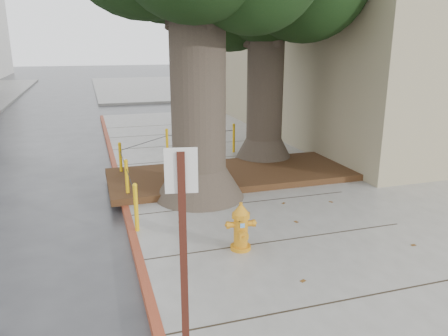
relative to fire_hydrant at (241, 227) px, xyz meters
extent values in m
plane|color=#28282B|center=(0.29, 0.11, -0.56)|extent=(140.00, 140.00, 0.00)
cube|color=slate|center=(6.29, 2.61, -0.49)|extent=(16.00, 26.00, 0.15)
cube|color=slate|center=(6.29, 30.11, -0.49)|extent=(16.00, 20.00, 0.15)
cube|color=maroon|center=(-1.71, 2.61, -0.49)|extent=(0.14, 26.00, 0.16)
cube|color=black|center=(1.19, 4.01, -0.33)|extent=(6.40, 2.60, 0.16)
cube|color=gray|center=(10.29, 8.61, 4.44)|extent=(12.00, 13.00, 10.00)
cube|color=silver|center=(16.29, 26.11, 3.94)|extent=(10.00, 10.00, 9.00)
cube|color=slate|center=(22.29, 32.11, 5.44)|extent=(12.00, 14.00, 12.00)
cone|color=#4C3F33|center=(-0.01, 2.81, -0.06)|extent=(2.04, 2.04, 0.70)
cylinder|color=#4C3F33|center=(-0.01, 2.81, 1.97)|extent=(1.20, 1.20, 4.22)
cone|color=#4C3F33|center=(2.59, 5.31, -0.06)|extent=(1.77, 1.77, 0.70)
cylinder|color=#4C3F33|center=(2.59, 5.31, 1.76)|extent=(1.04, 1.04, 3.84)
cylinder|color=#E2A80C|center=(-1.61, 1.31, 0.04)|extent=(0.08, 0.08, 0.90)
sphere|color=#E2A80C|center=(-1.61, 1.31, 0.49)|extent=(0.09, 0.09, 0.09)
cylinder|color=#E2A80C|center=(-1.61, 3.11, 0.04)|extent=(0.08, 0.08, 0.90)
sphere|color=#E2A80C|center=(-1.61, 3.11, 0.49)|extent=(0.09, 0.09, 0.09)
cylinder|color=#E2A80C|center=(-1.61, 4.91, 0.04)|extent=(0.08, 0.08, 0.90)
sphere|color=#E2A80C|center=(-1.61, 4.91, 0.49)|extent=(0.09, 0.09, 0.09)
cylinder|color=#E2A80C|center=(-0.11, 6.41, 0.04)|extent=(0.08, 0.08, 0.90)
sphere|color=#E2A80C|center=(-0.11, 6.41, 0.49)|extent=(0.09, 0.09, 0.09)
cylinder|color=#E2A80C|center=(2.09, 6.61, 0.04)|extent=(0.08, 0.08, 0.90)
sphere|color=#E2A80C|center=(2.09, 6.61, 0.49)|extent=(0.09, 0.09, 0.09)
cylinder|color=black|center=(-1.61, 2.21, 0.31)|extent=(0.02, 1.80, 0.02)
cylinder|color=black|center=(-1.61, 4.01, 0.31)|extent=(0.02, 1.80, 0.02)
cylinder|color=black|center=(-0.86, 5.66, 0.31)|extent=(1.51, 1.51, 0.02)
cylinder|color=black|center=(0.99, 6.51, 0.31)|extent=(2.20, 0.22, 0.02)
cylinder|color=orange|center=(0.00, 0.01, -0.38)|extent=(0.39, 0.39, 0.07)
cylinder|color=orange|center=(0.00, 0.01, -0.08)|extent=(0.27, 0.27, 0.55)
cylinder|color=orange|center=(0.00, 0.01, 0.20)|extent=(0.35, 0.35, 0.08)
cone|color=orange|center=(0.00, 0.01, 0.31)|extent=(0.33, 0.33, 0.15)
cylinder|color=orange|center=(0.00, 0.01, 0.41)|extent=(0.07, 0.07, 0.06)
cylinder|color=orange|center=(-0.14, 0.02, 0.05)|extent=(0.16, 0.12, 0.10)
cylinder|color=orange|center=(0.14, -0.01, 0.05)|extent=(0.16, 0.12, 0.10)
cylinder|color=orange|center=(-0.01, -0.13, -0.08)|extent=(0.16, 0.17, 0.14)
cube|color=#5999D8|center=(-0.01, -0.12, 0.07)|extent=(0.08, 0.01, 0.08)
cube|color=#471911|center=(-1.66, -3.22, 0.89)|extent=(0.07, 0.07, 2.61)
cube|color=silver|center=(-1.66, -3.22, 2.04)|extent=(0.26, 0.07, 0.37)
imported|color=#ADADB2|center=(6.83, 18.74, 0.07)|extent=(3.84, 1.86, 1.26)
imported|color=maroon|center=(8.72, 20.10, -0.03)|extent=(3.35, 1.42, 1.08)
camera|label=1|loc=(-2.31, -6.43, 3.00)|focal=35.00mm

